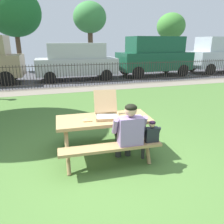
% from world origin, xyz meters
% --- Properties ---
extents(ground, '(28.00, 11.76, 0.02)m').
position_xyz_m(ground, '(0.00, 1.88, -0.01)').
color(ground, '#486F31').
extents(cobblestone_walkway, '(28.00, 1.40, 0.01)m').
position_xyz_m(cobblestone_walkway, '(0.00, 7.06, -0.00)').
color(cobblestone_walkway, gray).
extents(street_asphalt, '(28.00, 6.93, 0.01)m').
position_xyz_m(street_asphalt, '(0.00, 11.22, -0.01)').
color(street_asphalt, '#424247').
extents(picnic_table_foreground, '(1.88, 1.58, 0.79)m').
position_xyz_m(picnic_table_foreground, '(0.08, 0.65, 0.60)').
color(picnic_table_foreground, '#A07F51').
rests_on(picnic_table_foreground, ground).
extents(pizza_box_open, '(0.53, 0.62, 0.48)m').
position_xyz_m(pizza_box_open, '(0.16, 0.75, 0.88)').
color(pizza_box_open, tan).
rests_on(pizza_box_open, picnic_table_foreground).
extents(pizza_slice_on_table, '(0.17, 0.22, 0.02)m').
position_xyz_m(pizza_slice_on_table, '(-0.25, 0.61, 0.78)').
color(pizza_slice_on_table, '#F9D65C').
rests_on(pizza_slice_on_table, picnic_table_foreground).
extents(adult_at_table, '(0.62, 0.61, 1.19)m').
position_xyz_m(adult_at_table, '(0.40, 0.13, 0.66)').
color(adult_at_table, '#2C2C2C').
rests_on(adult_at_table, ground).
extents(child_at_table, '(0.35, 0.34, 0.86)m').
position_xyz_m(child_at_table, '(0.80, 0.08, 0.52)').
color(child_at_table, '#343434').
rests_on(child_at_table, ground).
extents(iron_fence_streetside, '(20.54, 0.03, 1.14)m').
position_xyz_m(iron_fence_streetside, '(-0.00, 7.76, 0.58)').
color(iron_fence_streetside, '#2D2823').
rests_on(iron_fence_streetside, ground).
extents(parked_car_center, '(4.64, 2.02, 2.08)m').
position_xyz_m(parked_car_center, '(0.89, 9.78, 1.10)').
color(parked_car_center, '#B3B8B7').
rests_on(parked_car_center, ground).
extents(parked_car_right, '(4.78, 2.25, 2.46)m').
position_xyz_m(parked_car_right, '(5.92, 9.78, 1.31)').
color(parked_car_right, '#174D34').
rests_on(parked_car_right, ground).
extents(parked_car_far_right, '(4.71, 2.09, 2.46)m').
position_xyz_m(parked_car_far_right, '(11.22, 9.78, 1.31)').
color(parked_car_far_right, '#B2BBC3').
rests_on(parked_car_far_right, ground).
extents(far_tree_midleft, '(3.85, 3.85, 5.93)m').
position_xyz_m(far_tree_midleft, '(-2.67, 15.46, 4.18)').
color(far_tree_midleft, brown).
rests_on(far_tree_midleft, ground).
extents(far_tree_center, '(2.67, 2.67, 5.19)m').
position_xyz_m(far_tree_center, '(2.93, 15.46, 3.92)').
color(far_tree_center, brown).
rests_on(far_tree_center, ground).
extents(far_tree_midright, '(2.55, 2.55, 4.61)m').
position_xyz_m(far_tree_midright, '(10.42, 15.46, 3.39)').
color(far_tree_midright, brown).
rests_on(far_tree_midright, ground).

